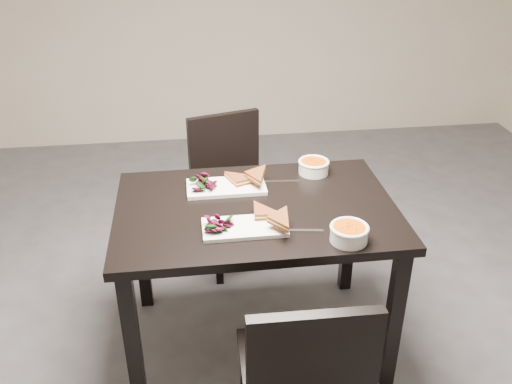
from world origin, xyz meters
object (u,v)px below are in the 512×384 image
Objects in this scene: chair_far at (232,181)px; soup_bowl_near at (349,232)px; table at (256,226)px; chair_near at (304,375)px; plate_far at (226,187)px; plate_near at (245,227)px; soup_bowl_far at (314,166)px.

soup_bowl_near is at bearing -87.17° from chair_far.
table is 1.41× the size of chair_near.
plate_far is (-0.07, -0.59, 0.27)m from chair_far.
chair_near is 1.00× the size of chair_far.
plate_near and plate_far have the same top height.
plate_near is 2.22× the size of soup_bowl_near.
plate_far is at bearing 131.56° from soup_bowl_near.
soup_bowl_near reaches higher than plate_far.
plate_near is at bearing -107.48° from chair_far.
chair_far is 1.17m from soup_bowl_near.
plate_near is (-0.07, -0.17, 0.11)m from table.
chair_far is (-0.04, 0.76, -0.17)m from table.
chair_far is at bearing 126.30° from soup_bowl_far.
chair_near is 2.40× the size of plate_far.
chair_near reaches higher than plate_far.
table is 3.57× the size of plate_near.
soup_bowl_far is at bearing -69.34° from chair_far.
chair_near reaches higher than plate_near.
soup_bowl_far is (0.24, 0.99, 0.30)m from chair_near.
soup_bowl_far reaches higher than plate_near.
table is at bearing -102.69° from chair_far.
chair_far is (-0.11, 1.47, 0.00)m from chair_near.
chair_far is 0.65m from plate_far.
soup_bowl_near is at bearing 59.22° from chair_near.
chair_near is at bearing -121.84° from soup_bowl_near.
plate_far is (-0.11, 0.18, 0.11)m from table.
plate_far is (-0.19, 0.88, 0.27)m from chair_near.
chair_far reaches higher than table.
chair_near reaches higher than soup_bowl_far.
soup_bowl_far is at bearing 49.86° from plate_near.
soup_bowl_near is at bearing -44.20° from table.
table is 0.73m from chair_near.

